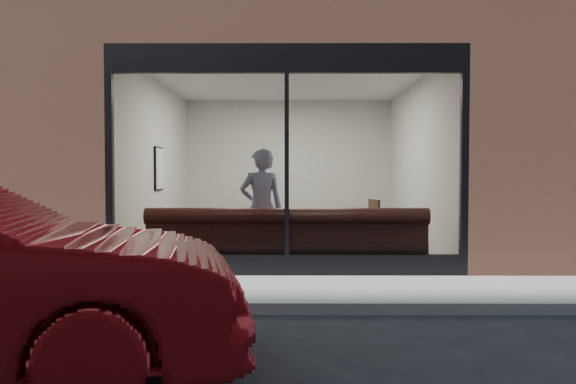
{
  "coord_description": "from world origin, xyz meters",
  "views": [
    {
      "loc": [
        0.05,
        -5.7,
        1.44
      ],
      "look_at": [
        0.02,
        2.4,
        1.16
      ],
      "focal_mm": 35.0,
      "sensor_mm": 36.0,
      "label": 1
    }
  ],
  "objects_px": {
    "cafe_table_right": "(343,217)",
    "cafe_chair_left": "(246,239)",
    "person": "(261,208)",
    "cafe_chair_right": "(364,239)",
    "cafe_table_left": "(240,214)",
    "banquette": "(287,255)"
  },
  "relations": [
    {
      "from": "banquette",
      "to": "cafe_table_right",
      "type": "distance_m",
      "value": 1.16
    },
    {
      "from": "person",
      "to": "cafe_chair_right",
      "type": "bearing_deg",
      "value": -150.49
    },
    {
      "from": "cafe_chair_left",
      "to": "banquette",
      "type": "bearing_deg",
      "value": 116.62
    },
    {
      "from": "person",
      "to": "cafe_table_right",
      "type": "relative_size",
      "value": 2.85
    },
    {
      "from": "cafe_table_left",
      "to": "person",
      "type": "bearing_deg",
      "value": -66.0
    },
    {
      "from": "cafe_table_right",
      "to": "cafe_chair_left",
      "type": "distance_m",
      "value": 2.19
    },
    {
      "from": "banquette",
      "to": "person",
      "type": "bearing_deg",
      "value": 140.77
    },
    {
      "from": "banquette",
      "to": "cafe_table_right",
      "type": "relative_size",
      "value": 6.33
    },
    {
      "from": "cafe_chair_left",
      "to": "person",
      "type": "bearing_deg",
      "value": 107.98
    },
    {
      "from": "cafe_chair_right",
      "to": "cafe_table_right",
      "type": "bearing_deg",
      "value": 51.52
    },
    {
      "from": "cafe_chair_left",
      "to": "cafe_table_left",
      "type": "bearing_deg",
      "value": 91.04
    },
    {
      "from": "banquette",
      "to": "cafe_chair_right",
      "type": "relative_size",
      "value": 9.97
    },
    {
      "from": "cafe_table_right",
      "to": "cafe_chair_right",
      "type": "bearing_deg",
      "value": 69.68
    },
    {
      "from": "person",
      "to": "cafe_chair_left",
      "type": "relative_size",
      "value": 4.18
    },
    {
      "from": "banquette",
      "to": "cafe_table_left",
      "type": "relative_size",
      "value": 5.9
    },
    {
      "from": "cafe_table_right",
      "to": "banquette",
      "type": "bearing_deg",
      "value": -147.86
    },
    {
      "from": "person",
      "to": "cafe_chair_right",
      "type": "distance_m",
      "value": 2.49
    },
    {
      "from": "cafe_table_left",
      "to": "cafe_chair_right",
      "type": "relative_size",
      "value": 1.69
    },
    {
      "from": "banquette",
      "to": "cafe_chair_right",
      "type": "bearing_deg",
      "value": 54.32
    },
    {
      "from": "cafe_table_left",
      "to": "cafe_chair_right",
      "type": "height_order",
      "value": "cafe_table_left"
    },
    {
      "from": "cafe_table_left",
      "to": "cafe_table_right",
      "type": "distance_m",
      "value": 1.81
    },
    {
      "from": "person",
      "to": "cafe_table_left",
      "type": "xyz_separation_m",
      "value": [
        -0.41,
        0.92,
        -0.16
      ]
    }
  ]
}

